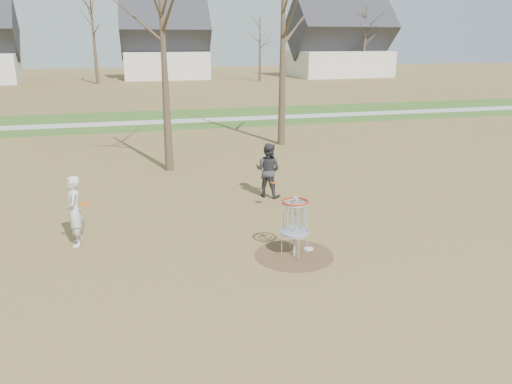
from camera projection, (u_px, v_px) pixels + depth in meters
ground at (294, 255)px, 11.34m from camera, size 160.00×160.00×0.00m
green_band at (183, 118)px, 30.74m from camera, size 160.00×8.00×0.01m
footpath at (185, 121)px, 29.82m from camera, size 160.00×1.50×0.01m
dirt_circle at (294, 255)px, 11.34m from camera, size 1.80×1.80×0.01m
player_standing at (74, 211)px, 11.67m from camera, size 0.42×0.63×1.69m
player_throwing at (268, 170)px, 15.34m from camera, size 1.04×1.01×1.69m
disc_grounded at (309, 249)px, 11.63m from camera, size 0.22×0.22×0.02m
discs_in_play at (193, 192)px, 12.87m from camera, size 5.22×1.71×0.32m
disc_golf_basket at (295, 217)px, 11.07m from camera, size 0.64×0.64×1.35m
bare_trees at (180, 31)px, 43.27m from camera, size 52.62×44.98×9.00m
houses_row at (186, 49)px, 59.92m from camera, size 56.51×10.01×7.26m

